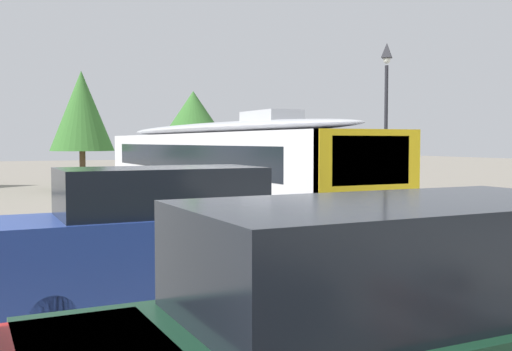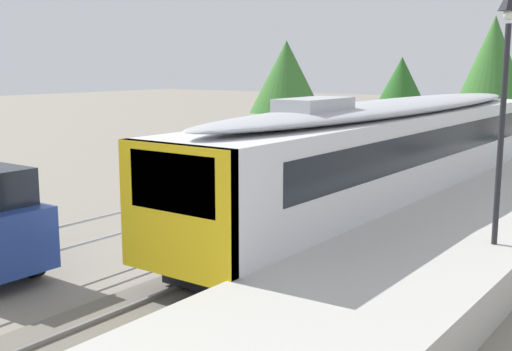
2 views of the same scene
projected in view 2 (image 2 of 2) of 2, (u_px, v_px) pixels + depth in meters
ground_plane at (238, 227)px, 18.57m from camera, size 160.00×160.00×0.00m
track_rails at (328, 243)px, 16.81m from camera, size 3.20×60.00×0.14m
commuter_train at (396, 148)px, 19.75m from camera, size 2.82×20.22×3.74m
station_platform at (449, 248)px, 14.85m from camera, size 3.90×60.00×0.90m
platform_lamp_mid_platform at (506, 68)px, 12.94m from camera, size 0.34×0.34×5.35m
tree_behind_carpark at (286, 77)px, 38.86m from camera, size 4.49×4.49×6.18m
tree_behind_station_far at (401, 84)px, 42.06m from camera, size 3.60×3.60×5.23m
tree_distant_centre at (493, 63)px, 33.64m from camera, size 3.85×3.85×7.27m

